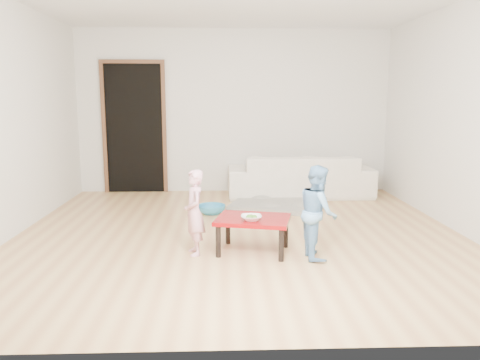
{
  "coord_description": "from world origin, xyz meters",
  "views": [
    {
      "loc": [
        -0.18,
        -5.12,
        1.51
      ],
      "look_at": [
        0.0,
        -0.2,
        0.65
      ],
      "focal_mm": 35.0,
      "sensor_mm": 36.0,
      "label": 1
    }
  ],
  "objects": [
    {
      "name": "back_wall",
      "position": [
        0.0,
        2.5,
        1.3
      ],
      "size": [
        5.0,
        0.02,
        2.6
      ],
      "primitive_type": "cube",
      "color": "silver",
      "rests_on": "floor"
    },
    {
      "name": "red_table",
      "position": [
        0.11,
        -0.66,
        0.18
      ],
      "size": [
        0.81,
        0.68,
        0.35
      ],
      "primitive_type": null,
      "rotation": [
        0.0,
        0.0,
        -0.23
      ],
      "color": "maroon",
      "rests_on": "floor"
    },
    {
      "name": "cushion",
      "position": [
        0.64,
        1.92,
        0.49
      ],
      "size": [
        0.48,
        0.44,
        0.12
      ],
      "primitive_type": "cube",
      "rotation": [
        0.0,
        0.0,
        0.09
      ],
      "color": "orange",
      "rests_on": "sofa"
    },
    {
      "name": "child_pink",
      "position": [
        -0.46,
        -0.7,
        0.42
      ],
      "size": [
        0.27,
        0.35,
        0.84
      ],
      "primitive_type": "imported",
      "rotation": [
        0.0,
        0.0,
        -1.32
      ],
      "color": "#D8627E",
      "rests_on": "floor"
    },
    {
      "name": "left_wall",
      "position": [
        -2.5,
        0.0,
        1.3
      ],
      "size": [
        0.02,
        5.0,
        2.6
      ],
      "primitive_type": "cube",
      "color": "silver",
      "rests_on": "floor"
    },
    {
      "name": "basin",
      "position": [
        -0.34,
        0.93,
        0.06
      ],
      "size": [
        0.37,
        0.37,
        0.12
      ],
      "primitive_type": "imported",
      "color": "teal",
      "rests_on": "floor"
    },
    {
      "name": "bowl",
      "position": [
        0.09,
        -0.76,
        0.38
      ],
      "size": [
        0.2,
        0.2,
        0.05
      ],
      "primitive_type": "imported",
      "color": "white",
      "rests_on": "red_table"
    },
    {
      "name": "floor",
      "position": [
        0.0,
        0.0,
        0.0
      ],
      "size": [
        5.0,
        5.0,
        0.01
      ],
      "primitive_type": "cube",
      "color": "tan",
      "rests_on": "ground"
    },
    {
      "name": "blanket",
      "position": [
        0.61,
        1.36,
        0.03
      ],
      "size": [
        1.52,
        1.38,
        0.06
      ],
      "primitive_type": null,
      "rotation": [
        0.0,
        0.0,
        -0.32
      ],
      "color": "gray",
      "rests_on": "floor"
    },
    {
      "name": "doorway",
      "position": [
        -1.6,
        2.48,
        1.02
      ],
      "size": [
        1.02,
        0.08,
        2.11
      ],
      "primitive_type": null,
      "color": "brown",
      "rests_on": "back_wall"
    },
    {
      "name": "broccoli",
      "position": [
        0.09,
        -0.76,
        0.38
      ],
      "size": [
        0.12,
        0.12,
        0.06
      ],
      "primitive_type": null,
      "color": "#2D5919",
      "rests_on": "red_table"
    },
    {
      "name": "child_blue",
      "position": [
        0.72,
        -0.83,
        0.45
      ],
      "size": [
        0.35,
        0.45,
        0.9
      ],
      "primitive_type": "imported",
      "rotation": [
        0.0,
        0.0,
        1.6
      ],
      "color": "#5695C8",
      "rests_on": "floor"
    },
    {
      "name": "right_wall",
      "position": [
        2.5,
        0.0,
        1.3
      ],
      "size": [
        0.02,
        5.0,
        2.6
      ],
      "primitive_type": "cube",
      "color": "silver",
      "rests_on": "floor"
    },
    {
      "name": "sofa",
      "position": [
        1.01,
        2.05,
        0.32
      ],
      "size": [
        2.22,
        0.88,
        0.65
      ],
      "primitive_type": "imported",
      "rotation": [
        0.0,
        0.0,
        3.15
      ],
      "color": "white",
      "rests_on": "floor"
    }
  ]
}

